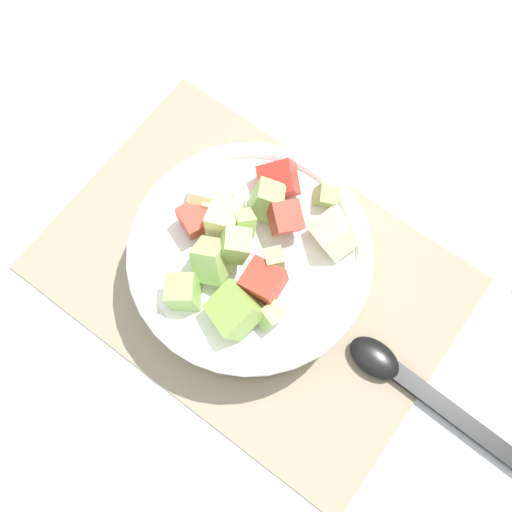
{
  "coord_description": "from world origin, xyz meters",
  "views": [
    {
      "loc": [
        0.13,
        -0.16,
        0.64
      ],
      "look_at": [
        0.0,
        0.0,
        0.06
      ],
      "focal_mm": 43.49,
      "sensor_mm": 36.0,
      "label": 1
    }
  ],
  "objects": [
    {
      "name": "placemat",
      "position": [
        0.0,
        0.0,
        0.0
      ],
      "size": [
        0.43,
        0.3,
        0.01
      ],
      "primitive_type": "cube",
      "color": "gray",
      "rests_on": "ground_plane"
    },
    {
      "name": "salad_bowl",
      "position": [
        0.0,
        0.0,
        0.05
      ],
      "size": [
        0.24,
        0.24,
        0.12
      ],
      "color": "white",
      "rests_on": "placemat"
    },
    {
      "name": "serving_spoon",
      "position": [
        0.21,
        -0.0,
        0.01
      ],
      "size": [
        0.23,
        0.04,
        0.01
      ],
      "color": "black",
      "rests_on": "placemat"
    },
    {
      "name": "ground_plane",
      "position": [
        0.0,
        0.0,
        0.0
      ],
      "size": [
        2.4,
        2.4,
        0.0
      ],
      "primitive_type": "plane",
      "color": "silver"
    }
  ]
}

